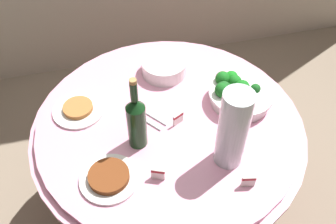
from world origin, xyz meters
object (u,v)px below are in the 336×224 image
(broccoli_bowl, at_px, (238,93))
(label_placard_rear, at_px, (158,174))
(plate_stack, at_px, (164,67))
(food_plate_peanuts, at_px, (78,109))
(label_placard_front, at_px, (178,118))
(decorative_fruit_vase, at_px, (232,132))
(wine_bottle, at_px, (136,121))
(food_plate_stir_fry, at_px, (109,177))
(label_placard_mid, at_px, (248,181))
(serving_tongs, at_px, (147,118))

(broccoli_bowl, distance_m, label_placard_rear, 0.53)
(plate_stack, distance_m, food_plate_peanuts, 0.44)
(plate_stack, xyz_separation_m, label_placard_front, (-0.02, -0.33, -0.00))
(food_plate_peanuts, xyz_separation_m, label_placard_front, (0.40, -0.17, 0.02))
(decorative_fruit_vase, distance_m, label_placard_front, 0.29)
(wine_bottle, relative_size, decorative_fruit_vase, 0.99)
(food_plate_peanuts, bearing_deg, label_placard_front, -23.48)
(broccoli_bowl, relative_size, food_plate_peanuts, 1.27)
(decorative_fruit_vase, bearing_deg, label_placard_front, 122.35)
(food_plate_peanuts, height_order, food_plate_stir_fry, food_plate_stir_fry)
(wine_bottle, xyz_separation_m, label_placard_mid, (0.34, -0.29, -0.10))
(broccoli_bowl, bearing_deg, serving_tongs, -179.01)
(wine_bottle, distance_m, label_placard_front, 0.21)
(food_plate_stir_fry, bearing_deg, label_placard_front, 32.79)
(label_placard_front, distance_m, label_placard_mid, 0.39)
(food_plate_stir_fry, xyz_separation_m, label_placard_mid, (0.48, -0.15, 0.02))
(plate_stack, bearing_deg, label_placard_mid, -77.99)
(broccoli_bowl, xyz_separation_m, plate_stack, (-0.26, 0.26, -0.01))
(wine_bottle, bearing_deg, food_plate_peanuts, 133.18)
(plate_stack, distance_m, wine_bottle, 0.44)
(label_placard_front, xyz_separation_m, label_placard_rear, (-0.14, -0.24, 0.00))
(broccoli_bowl, xyz_separation_m, food_plate_stir_fry, (-0.60, -0.27, -0.03))
(label_placard_rear, bearing_deg, wine_bottle, 101.46)
(food_plate_peanuts, xyz_separation_m, label_placard_rear, (0.25, -0.41, 0.02))
(wine_bottle, xyz_separation_m, food_plate_stir_fry, (-0.14, -0.15, -0.11))
(decorative_fruit_vase, bearing_deg, wine_bottle, 153.30)
(label_placard_mid, bearing_deg, label_placard_front, 114.98)
(broccoli_bowl, distance_m, serving_tongs, 0.41)
(broccoli_bowl, relative_size, label_placard_rear, 5.09)
(food_plate_stir_fry, bearing_deg, plate_stack, 57.51)
(decorative_fruit_vase, relative_size, serving_tongs, 2.21)
(serving_tongs, relative_size, label_placard_rear, 2.80)
(label_placard_mid, xyz_separation_m, label_placard_rear, (-0.31, 0.11, 0.00))
(serving_tongs, height_order, food_plate_peanuts, food_plate_peanuts)
(wine_bottle, height_order, food_plate_stir_fry, wine_bottle)
(broccoli_bowl, xyz_separation_m, wine_bottle, (-0.46, -0.12, 0.08))
(food_plate_stir_fry, height_order, label_placard_rear, label_placard_rear)
(decorative_fruit_vase, height_order, label_placard_mid, decorative_fruit_vase)
(wine_bottle, height_order, decorative_fruit_vase, decorative_fruit_vase)
(food_plate_stir_fry, xyz_separation_m, label_placard_rear, (0.17, -0.04, 0.02))
(wine_bottle, relative_size, label_placard_mid, 6.11)
(wine_bottle, xyz_separation_m, label_placard_front, (0.18, 0.06, -0.10))
(plate_stack, relative_size, food_plate_stir_fry, 0.95)
(broccoli_bowl, relative_size, serving_tongs, 1.82)
(label_placard_front, bearing_deg, food_plate_peanuts, 156.52)
(food_plate_peanuts, bearing_deg, label_placard_rear, -58.57)
(plate_stack, height_order, label_placard_front, plate_stack)
(broccoli_bowl, relative_size, food_plate_stir_fry, 1.27)
(broccoli_bowl, bearing_deg, label_placard_front, -167.17)
(wine_bottle, relative_size, label_placard_rear, 6.11)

